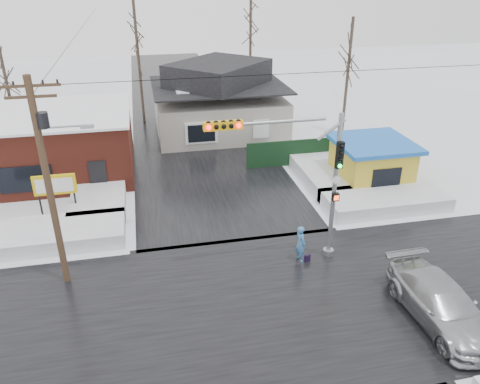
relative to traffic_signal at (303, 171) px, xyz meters
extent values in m
plane|color=white|center=(-2.43, -2.97, -4.54)|extent=(120.00, 120.00, 0.00)
cube|color=black|center=(-2.43, -2.97, -4.53)|extent=(10.00, 120.00, 0.02)
cube|color=black|center=(-2.43, -2.97, -4.53)|extent=(120.00, 10.00, 0.02)
cube|color=white|center=(-11.43, 4.03, -4.14)|extent=(7.00, 3.00, 0.80)
cube|color=white|center=(6.57, 4.03, -4.14)|extent=(7.00, 3.00, 0.80)
cube|color=white|center=(-9.43, 9.03, -4.14)|extent=(3.00, 8.00, 0.80)
cube|color=white|center=(4.57, 9.03, -4.14)|extent=(3.00, 8.00, 0.80)
cylinder|color=gray|center=(1.57, 0.03, -1.04)|extent=(0.20, 0.20, 7.00)
cylinder|color=gray|center=(1.57, 0.03, -4.39)|extent=(0.50, 0.50, 0.30)
cylinder|color=gray|center=(-1.43, 0.03, 2.26)|extent=(4.60, 0.14, 0.14)
cube|color=gold|center=(-3.43, 0.03, 2.26)|extent=(1.60, 0.28, 0.35)
sphere|color=#FF0C0C|center=(-4.03, -0.13, 2.26)|extent=(0.20, 0.20, 0.20)
sphere|color=#FF0C0C|center=(-2.83, -0.13, 2.26)|extent=(0.20, 0.20, 0.20)
cube|color=black|center=(1.57, -0.17, 0.66)|extent=(0.30, 0.22, 1.20)
sphere|color=#0CE533|center=(1.57, -0.31, 0.21)|extent=(0.18, 0.18, 0.18)
cube|color=black|center=(1.57, -0.17, -1.34)|extent=(0.30, 0.20, 0.35)
cylinder|color=#382619|center=(-10.43, 0.53, -0.04)|extent=(0.28, 0.28, 9.00)
cube|color=#382619|center=(-10.43, 0.53, 4.06)|extent=(2.20, 0.10, 0.10)
cube|color=#382619|center=(-10.43, 0.53, 3.66)|extent=(1.80, 0.10, 0.10)
cylinder|color=black|center=(-10.18, 0.53, 2.76)|extent=(0.44, 0.44, 0.60)
cylinder|color=gray|center=(-9.53, 0.53, 2.46)|extent=(1.80, 0.08, 0.08)
cube|color=gray|center=(-8.63, 0.53, 2.41)|extent=(0.50, 0.22, 0.12)
cube|color=maroon|center=(-13.43, 13.03, -2.54)|extent=(12.00, 8.00, 4.00)
cube|color=white|center=(-13.43, 13.03, -0.49)|extent=(12.20, 8.20, 0.15)
cube|color=black|center=(-13.43, 9.01, -3.14)|extent=(3.00, 0.08, 1.60)
cube|color=black|center=(-9.43, 9.01, -3.44)|extent=(1.00, 0.08, 2.20)
cylinder|color=black|center=(-12.33, 6.53, -3.64)|extent=(0.10, 0.10, 1.80)
cylinder|color=black|center=(-10.53, 6.53, -3.64)|extent=(0.10, 0.10, 1.80)
cube|color=gold|center=(-11.43, 6.53, -2.54)|extent=(2.20, 0.18, 1.10)
cube|color=white|center=(-11.43, 6.42, -2.54)|extent=(1.90, 0.02, 0.80)
cube|color=#A7A397|center=(-0.43, 19.03, -3.04)|extent=(10.00, 8.00, 3.00)
cube|color=black|center=(-0.43, 19.03, -0.64)|extent=(10.40, 8.40, 0.12)
pyramid|color=black|center=(-0.43, 19.03, 0.32)|extent=(9.00, 7.00, 1.80)
cube|color=maroon|center=(2.77, 20.03, 0.36)|extent=(0.70, 0.70, 1.40)
cube|color=white|center=(-2.43, 14.98, -3.14)|extent=(2.40, 0.12, 1.60)
cube|color=gold|center=(7.07, 7.03, -3.24)|extent=(4.00, 4.00, 2.60)
cube|color=#1870BA|center=(7.07, 7.03, -1.79)|extent=(4.60, 4.60, 0.25)
cube|color=black|center=(7.07, 5.00, -3.24)|extent=(1.80, 0.06, 1.20)
cube|color=black|center=(4.07, 11.03, -3.64)|extent=(8.00, 0.12, 1.80)
cylinder|color=#332821|center=(-6.43, 23.03, 0.46)|extent=(0.24, 0.24, 10.00)
cylinder|color=#332821|center=(3.57, 25.03, 1.46)|extent=(0.24, 0.24, 12.00)
cylinder|color=#332821|center=(9.57, 17.03, -0.04)|extent=(0.24, 0.24, 9.00)
cylinder|color=#332821|center=(-16.43, 21.03, -0.54)|extent=(0.24, 0.24, 8.00)
imported|color=teal|center=(0.08, -0.12, -3.63)|extent=(0.57, 0.74, 1.81)
imported|color=#A9ADB0|center=(4.06, -5.15, -3.75)|extent=(2.41, 5.53, 1.58)
cube|color=black|center=(0.39, -0.32, -4.36)|extent=(0.30, 0.21, 0.35)
camera|label=1|loc=(-6.50, -17.48, 8.03)|focal=35.00mm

